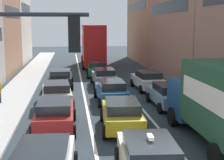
{
  "coord_description": "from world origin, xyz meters",
  "views": [
    {
      "loc": [
        -2.65,
        -9.33,
        5.18
      ],
      "look_at": [
        0.0,
        12.0,
        1.6
      ],
      "focal_mm": 54.0,
      "sensor_mm": 36.0,
      "label": 1
    }
  ],
  "objects": [
    {
      "name": "sidewalk_left",
      "position": [
        -6.7,
        20.0,
        0.07
      ],
      "size": [
        2.6,
        64.0,
        0.14
      ],
      "primitive_type": "cube",
      "color": "#AEAEAE",
      "rests_on": "ground"
    },
    {
      "name": "lane_stripe_right",
      "position": [
        1.7,
        20.0,
        0.01
      ],
      "size": [
        0.16,
        60.0,
        0.01
      ],
      "primitive_type": "cube",
      "color": "silver",
      "rests_on": "ground"
    },
    {
      "name": "coupe_centre_lane_fourth",
      "position": [
        0.14,
        18.61,
        0.8
      ],
      "size": [
        2.11,
        4.32,
        1.49
      ],
      "rotation": [
        0.0,
        0.0,
        1.58
      ],
      "color": "gray",
      "rests_on": "ground"
    },
    {
      "name": "removalist_box_truck",
      "position": [
        3.7,
        3.94,
        1.97
      ],
      "size": [
        2.73,
        7.71,
        3.58
      ],
      "rotation": [
        0.0,
        0.0,
        1.57
      ],
      "color": "navy",
      "rests_on": "ground"
    },
    {
      "name": "building_row_right",
      "position": [
        9.9,
        22.45,
        6.6
      ],
      "size": [
        7.2,
        43.9,
        14.07
      ],
      "rotation": [
        0.0,
        0.0,
        -1.57
      ],
      "color": "#9E7556",
      "rests_on": "ground"
    },
    {
      "name": "wagon_left_lane_second",
      "position": [
        -3.47,
        7.05,
        0.8
      ],
      "size": [
        2.11,
        4.33,
        1.49
      ],
      "rotation": [
        0.0,
        0.0,
        1.56
      ],
      "color": "#A51E1E",
      "rests_on": "ground"
    },
    {
      "name": "lane_stripe_left",
      "position": [
        -1.7,
        20.0,
        0.01
      ],
      "size": [
        0.16,
        60.0,
        0.01
      ],
      "primitive_type": "cube",
      "color": "silver",
      "rests_on": "ground"
    },
    {
      "name": "sedan_right_lane_behind_truck",
      "position": [
        3.43,
        10.78,
        0.8
      ],
      "size": [
        2.09,
        4.32,
        1.49
      ],
      "rotation": [
        0.0,
        0.0,
        1.58
      ],
      "color": "#759EB7",
      "rests_on": "ground"
    },
    {
      "name": "sedan_centre_lane_fifth",
      "position": [
        -0.02,
        23.86,
        0.8
      ],
      "size": [
        2.24,
        4.39,
        1.49
      ],
      "rotation": [
        0.0,
        0.0,
        1.52
      ],
      "color": "#19592D",
      "rests_on": "ground"
    },
    {
      "name": "sedan_centre_lane_second",
      "position": [
        -0.17,
        6.62,
        0.8
      ],
      "size": [
        2.26,
        4.4,
        1.49
      ],
      "rotation": [
        0.0,
        0.0,
        1.51
      ],
      "color": "#B29319",
      "rests_on": "ground"
    },
    {
      "name": "taxi_centre_lane_front",
      "position": [
        -0.14,
        0.93,
        0.8
      ],
      "size": [
        2.29,
        4.41,
        1.66
      ],
      "rotation": [
        0.0,
        0.0,
        1.5
      ],
      "color": "beige",
      "rests_on": "ground"
    },
    {
      "name": "wagon_right_lane_far",
      "position": [
        3.44,
        16.53,
        0.8
      ],
      "size": [
        2.22,
        4.38,
        1.49
      ],
      "rotation": [
        0.0,
        0.0,
        1.62
      ],
      "color": "silver",
      "rests_on": "ground"
    },
    {
      "name": "sedan_left_lane_third",
      "position": [
        -3.58,
        12.23,
        0.8
      ],
      "size": [
        2.27,
        4.4,
        1.49
      ],
      "rotation": [
        0.0,
        0.0,
        1.63
      ],
      "color": "beige",
      "rests_on": "ground"
    },
    {
      "name": "sedan_left_lane_fourth",
      "position": [
        -3.48,
        18.4,
        0.8
      ],
      "size": [
        2.08,
        4.31,
        1.49
      ],
      "rotation": [
        0.0,
        0.0,
        1.57
      ],
      "color": "black",
      "rests_on": "ground"
    },
    {
      "name": "bus_mid_queue_primary",
      "position": [
        0.14,
        32.2,
        2.83
      ],
      "size": [
        2.95,
        10.55,
        5.06
      ],
      "rotation": [
        0.0,
        0.0,
        1.55
      ],
      "color": "#B21919",
      "rests_on": "ground"
    },
    {
      "name": "hatchback_centre_lane_third",
      "position": [
        0.02,
        12.54,
        0.8
      ],
      "size": [
        2.13,
        4.33,
        1.49
      ],
      "rotation": [
        0.0,
        0.0,
        1.59
      ],
      "color": "#194C8C",
      "rests_on": "ground"
    }
  ]
}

